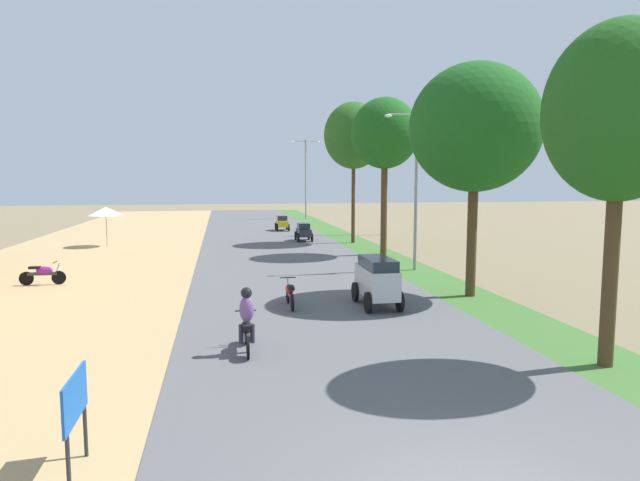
# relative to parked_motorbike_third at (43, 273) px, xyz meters

# --- Properties ---
(parked_motorbike_third) EXTENTS (1.80, 0.54, 0.94)m
(parked_motorbike_third) POSITION_rel_parked_motorbike_third_xyz_m (0.00, 0.00, 0.00)
(parked_motorbike_third) COLOR black
(parked_motorbike_third) RESTS_ON dirt_shoulder
(street_signboard) EXTENTS (0.06, 1.30, 1.50)m
(street_signboard) POSITION_rel_parked_motorbike_third_xyz_m (5.05, -15.69, 0.55)
(street_signboard) COLOR #262628
(street_signboard) RESTS_ON dirt_shoulder
(vendor_umbrella) EXTENTS (2.20, 2.20, 2.52)m
(vendor_umbrella) POSITION_rel_parked_motorbike_third_xyz_m (-0.02, 13.11, 1.75)
(vendor_umbrella) COLOR #99999E
(vendor_umbrella) RESTS_ON dirt_shoulder
(median_tree_nearest) EXTENTS (3.30, 3.30, 7.82)m
(median_tree_nearest) POSITION_rel_parked_motorbike_third_xyz_m (15.94, -12.82, 5.28)
(median_tree_nearest) COLOR #4C351E
(median_tree_nearest) RESTS_ON median_strip
(median_tree_second) EXTENTS (4.72, 4.72, 8.44)m
(median_tree_second) POSITION_rel_parked_motorbike_third_xyz_m (16.24, -5.04, 5.63)
(median_tree_second) COLOR #4C351E
(median_tree_second) RESTS_ON median_strip
(median_tree_third) EXTENTS (3.77, 3.77, 8.81)m
(median_tree_third) POSITION_rel_parked_motorbike_third_xyz_m (16.28, 6.31, 6.29)
(median_tree_third) COLOR #4C351E
(median_tree_third) RESTS_ON median_strip
(median_tree_fourth) EXTENTS (3.94, 3.94, 9.35)m
(median_tree_fourth) POSITION_rel_parked_motorbike_third_xyz_m (15.94, 12.32, 6.64)
(median_tree_fourth) COLOR #4C351E
(median_tree_fourth) RESTS_ON median_strip
(streetlamp_near) EXTENTS (3.16, 0.20, 7.39)m
(streetlamp_near) POSITION_rel_parked_motorbike_third_xyz_m (16.22, 0.92, 3.79)
(streetlamp_near) COLOR gray
(streetlamp_near) RESTS_ON median_strip
(streetlamp_mid) EXTENTS (3.16, 0.20, 8.42)m
(streetlamp_mid) POSITION_rel_parked_motorbike_third_xyz_m (16.22, 35.36, 4.32)
(streetlamp_mid) COLOR gray
(streetlamp_mid) RESTS_ON median_strip
(utility_pole_near) EXTENTS (1.80, 0.20, 9.68)m
(utility_pole_near) POSITION_rel_parked_motorbike_third_xyz_m (19.56, 17.73, 4.48)
(utility_pole_near) COLOR brown
(utility_pole_near) RESTS_ON ground
(car_van_silver) EXTENTS (1.19, 2.41, 1.67)m
(car_van_silver) POSITION_rel_parked_motorbike_third_xyz_m (12.33, -6.18, 0.47)
(car_van_silver) COLOR #B7BCC1
(car_van_silver) RESTS_ON road_strip
(car_hatchback_charcoal) EXTENTS (1.04, 2.00, 1.23)m
(car_hatchback_charcoal) POSITION_rel_parked_motorbike_third_xyz_m (12.80, 13.89, 0.19)
(car_hatchback_charcoal) COLOR #282D33
(car_hatchback_charcoal) RESTS_ON road_strip
(car_hatchback_yellow) EXTENTS (1.04, 2.00, 1.23)m
(car_hatchback_yellow) POSITION_rel_parked_motorbike_third_xyz_m (12.15, 21.74, 0.19)
(car_hatchback_yellow) COLOR gold
(car_hatchback_yellow) RESTS_ON road_strip
(motorbike_ahead_second) EXTENTS (0.54, 1.80, 1.66)m
(motorbike_ahead_second) POSITION_rel_parked_motorbike_third_xyz_m (7.77, -10.40, 0.30)
(motorbike_ahead_second) COLOR black
(motorbike_ahead_second) RESTS_ON road_strip
(motorbike_ahead_third) EXTENTS (0.54, 1.80, 0.94)m
(motorbike_ahead_third) POSITION_rel_parked_motorbike_third_xyz_m (9.43, -5.73, 0.02)
(motorbike_ahead_third) COLOR black
(motorbike_ahead_third) RESTS_ON road_strip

